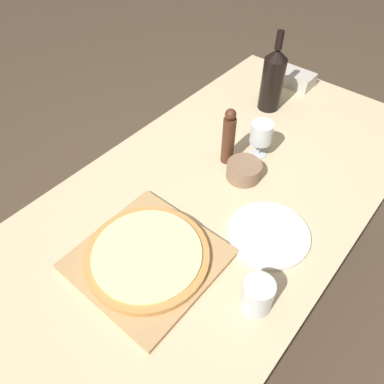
{
  "coord_description": "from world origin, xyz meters",
  "views": [
    {
      "loc": [
        0.48,
        -0.72,
        1.65
      ],
      "look_at": [
        -0.03,
        -0.11,
        0.79
      ],
      "focal_mm": 35.0,
      "sensor_mm": 36.0,
      "label": 1
    }
  ],
  "objects_px": {
    "pepper_mill": "(229,137)",
    "small_bowl": "(244,170)",
    "wine_bottle": "(273,79)",
    "wine_glass": "(262,134)",
    "pizza": "(147,255)"
  },
  "relations": [
    {
      "from": "wine_glass",
      "to": "small_bowl",
      "type": "height_order",
      "value": "wine_glass"
    },
    {
      "from": "wine_bottle",
      "to": "wine_glass",
      "type": "distance_m",
      "value": 0.32
    },
    {
      "from": "pizza",
      "to": "small_bowl",
      "type": "distance_m",
      "value": 0.46
    },
    {
      "from": "pepper_mill",
      "to": "wine_glass",
      "type": "relative_size",
      "value": 1.59
    },
    {
      "from": "pepper_mill",
      "to": "small_bowl",
      "type": "bearing_deg",
      "value": -18.54
    },
    {
      "from": "pizza",
      "to": "small_bowl",
      "type": "xyz_separation_m",
      "value": [
        0.01,
        0.46,
        -0.0
      ]
    },
    {
      "from": "wine_bottle",
      "to": "pepper_mill",
      "type": "relative_size",
      "value": 1.48
    },
    {
      "from": "wine_bottle",
      "to": "pepper_mill",
      "type": "bearing_deg",
      "value": -80.65
    },
    {
      "from": "small_bowl",
      "to": "wine_glass",
      "type": "bearing_deg",
      "value": 99.8
    },
    {
      "from": "wine_bottle",
      "to": "wine_glass",
      "type": "xyz_separation_m",
      "value": [
        0.13,
        -0.28,
        -0.04
      ]
    },
    {
      "from": "wine_bottle",
      "to": "pizza",
      "type": "bearing_deg",
      "value": -80.67
    },
    {
      "from": "small_bowl",
      "to": "pepper_mill",
      "type": "bearing_deg",
      "value": 161.46
    },
    {
      "from": "pepper_mill",
      "to": "small_bowl",
      "type": "relative_size",
      "value": 1.84
    },
    {
      "from": "pizza",
      "to": "pepper_mill",
      "type": "distance_m",
      "value": 0.5
    },
    {
      "from": "pepper_mill",
      "to": "wine_glass",
      "type": "height_order",
      "value": "pepper_mill"
    }
  ]
}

